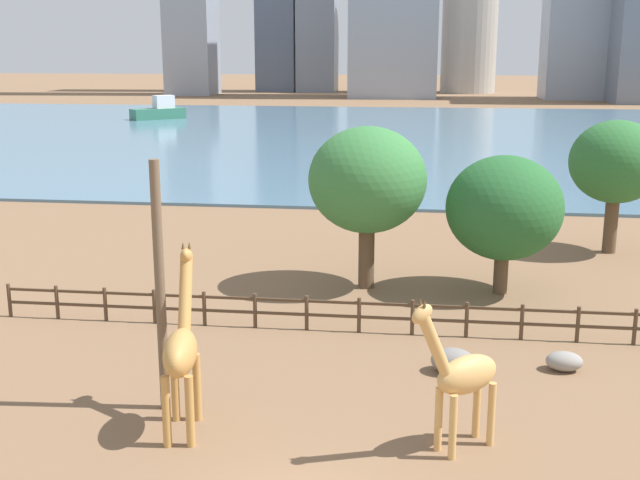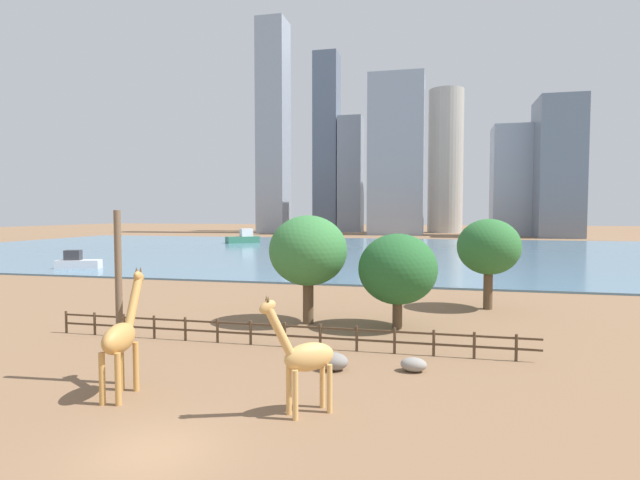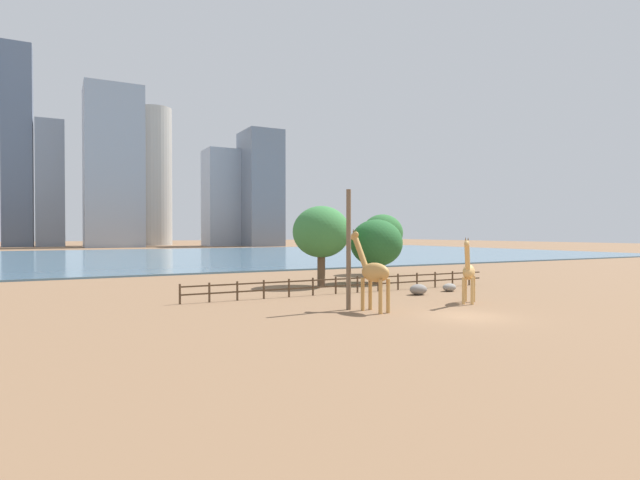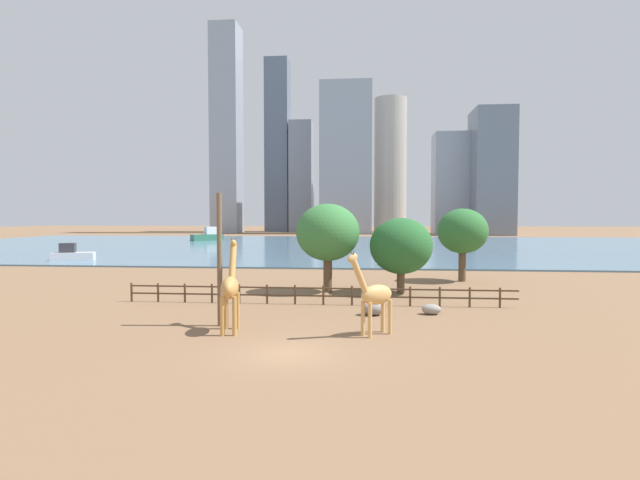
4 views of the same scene
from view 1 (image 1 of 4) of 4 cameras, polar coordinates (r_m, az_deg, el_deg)
name	(u,v)px [view 1 (image 1 of 4)]	position (r m, az deg, el deg)	size (l,w,h in m)	color
ground_plane	(403,134)	(95.94, 5.95, 7.51)	(400.00, 400.00, 0.00)	brown
harbor_water	(403,136)	(92.95, 5.90, 7.38)	(180.00, 86.00, 0.20)	slate
giraffe_tall	(462,375)	(20.73, 10.08, -9.46)	(2.52, 2.29, 4.30)	tan
giraffe_companion	(181,350)	(21.65, -9.84, -7.69)	(1.18, 3.38, 4.82)	#C18C47
utility_pole	(160,288)	(22.60, -11.30, -3.38)	(0.28, 0.28, 7.16)	brown
boulder_near_fence	(564,361)	(26.97, 16.98, -8.25)	(1.16, 0.83, 0.62)	gray
boulder_by_pole	(453,360)	(26.01, 9.41, -8.45)	(1.38, 1.05, 0.79)	gray
enclosure_fence	(341,312)	(29.06, 1.51, -5.11)	(26.12, 0.14, 1.30)	#4C3826
tree_left_large	(616,163)	(41.98, 20.31, 5.18)	(4.52, 4.52, 6.62)	brown
tree_center_broad	(504,208)	(33.68, 12.97, 2.22)	(4.78, 4.78, 5.80)	brown
tree_right_tall	(367,181)	(33.52, 3.39, 4.23)	(4.95, 4.95, 6.89)	brown
boat_ferry	(159,111)	(115.16, -11.37, 8.98)	(7.29, 6.80, 3.23)	#337259
skyline_block_left	(579,11)	(167.55, 17.94, 15.24)	(12.36, 12.15, 33.32)	#939EAD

